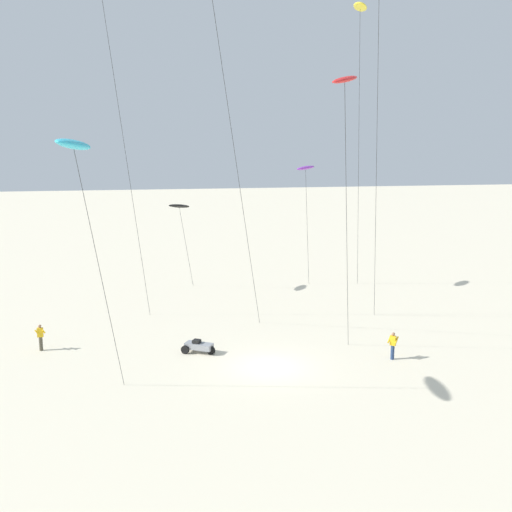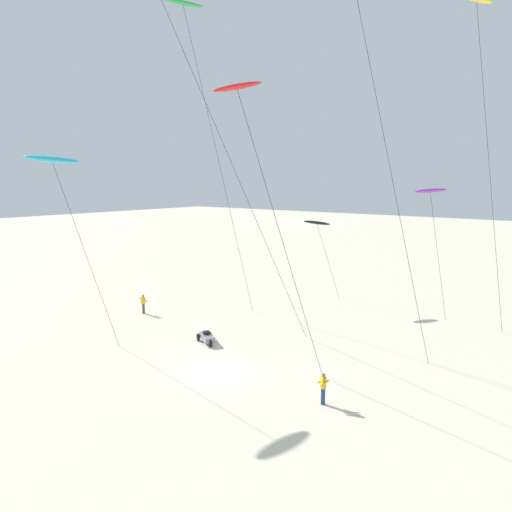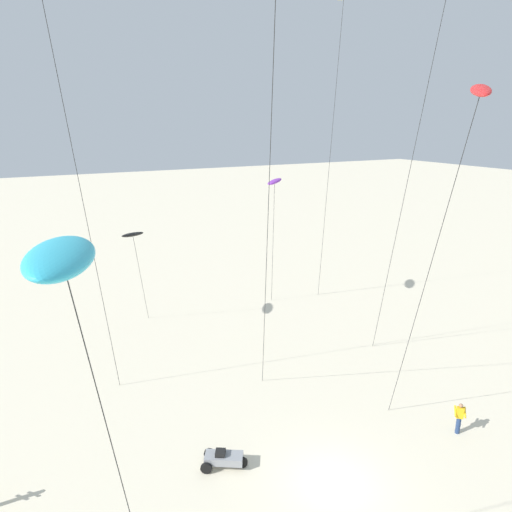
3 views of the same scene
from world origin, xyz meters
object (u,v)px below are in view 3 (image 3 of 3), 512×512
object	(u,v)px
kite_cyan	(63,258)
kite_flyer_nearest	(459,417)
kite_purple	(275,182)
beach_buggy	(223,458)
kite_black	(133,235)
kite_red	(479,96)

from	to	relation	value
kite_cyan	kite_flyer_nearest	xyz separation A→B (m)	(17.15, 4.18, -11.72)
kite_purple	kite_cyan	size ratio (longest dim) A/B	0.83
kite_cyan	beach_buggy	world-z (taller)	kite_cyan
kite_black	kite_red	xyz separation A→B (m)	(7.37, -20.01, 8.23)
kite_red	kite_cyan	size ratio (longest dim) A/B	1.24
kite_cyan	kite_flyer_nearest	bearing A→B (deg)	13.71
kite_purple	beach_buggy	size ratio (longest dim) A/B	5.26
kite_cyan	kite_flyer_nearest	size ratio (longest dim) A/B	7.83
kite_flyer_nearest	kite_black	bearing A→B (deg)	122.07
kite_black	kite_flyer_nearest	world-z (taller)	kite_black
kite_cyan	kite_purple	bearing A→B (deg)	52.73
kite_flyer_nearest	kite_purple	bearing A→B (deg)	92.81
kite_black	kite_flyer_nearest	distance (m)	22.45
kite_flyer_nearest	beach_buggy	bearing A→B (deg)	164.04
kite_black	kite_cyan	xyz separation A→B (m)	(-5.75, -22.38, 5.19)
kite_black	kite_purple	bearing A→B (deg)	-5.17
kite_purple	kite_cyan	xyz separation A→B (m)	(-16.30, -21.42, 2.11)
kite_cyan	kite_red	bearing A→B (deg)	10.23
kite_red	beach_buggy	bearing A→B (deg)	145.18
kite_purple	kite_cyan	world-z (taller)	kite_cyan
kite_flyer_nearest	beach_buggy	xyz separation A→B (m)	(-11.27, 3.22, -0.46)
kite_purple	beach_buggy	distance (m)	20.17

